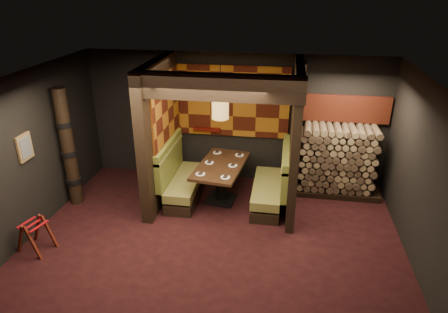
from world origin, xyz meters
TOP-DOWN VIEW (x-y plane):
  - floor at (0.00, 0.00)m, footprint 6.50×5.50m
  - ceiling at (0.00, 0.00)m, footprint 6.50×5.50m
  - wall_back at (0.00, 2.76)m, footprint 6.50×0.02m
  - wall_front at (0.00, -2.76)m, footprint 6.50×0.02m
  - wall_left at (-3.26, 0.00)m, footprint 0.02×5.50m
  - wall_right at (3.26, 0.00)m, footprint 0.02×5.50m
  - partition_left at (-1.35, 1.65)m, footprint 0.20×2.20m
  - partition_right at (1.30, 1.70)m, footprint 0.15×2.10m
  - header_beam at (-0.02, 0.70)m, footprint 2.85×0.18m
  - tapa_back_panel at (-0.02, 2.71)m, footprint 2.40×0.06m
  - tapa_side_panel at (-1.23, 1.82)m, footprint 0.04×1.85m
  - lacquer_shelf at (-0.60, 2.65)m, footprint 0.60×0.12m
  - booth_bench_left at (-0.96, 1.65)m, footprint 0.68×1.60m
  - booth_bench_right at (0.93, 1.65)m, footprint 0.68×1.60m
  - dining_table at (-0.11, 1.63)m, footprint 1.04×1.66m
  - place_settings at (-0.11, 1.63)m, footprint 0.80×1.31m
  - pendant_lamp at (-0.11, 1.58)m, footprint 0.32×0.32m
  - framed_picture at (-3.22, 0.10)m, footprint 0.05×0.36m
  - luggage_rack at (-2.93, -0.49)m, footprint 0.65×0.53m
  - totem_column at (-3.05, 1.10)m, footprint 0.31×0.31m
  - firewood_stack at (2.29, 2.35)m, footprint 1.73×0.70m
  - mosaic_header at (2.29, 2.68)m, footprint 1.83×0.10m
  - bay_front_post at (1.39, 1.96)m, footprint 0.08×0.08m

SIDE VIEW (x-z plane):
  - floor at x=0.00m, z-range -0.02..0.00m
  - luggage_rack at x=-2.93m, z-range 0.00..0.61m
  - booth_bench_left at x=-0.96m, z-range -0.17..0.97m
  - booth_bench_right at x=0.93m, z-range -0.17..0.97m
  - dining_table at x=-0.11m, z-range 0.18..1.01m
  - firewood_stack at x=2.29m, z-range 0.00..1.50m
  - place_settings at x=-0.11m, z-range 0.82..0.85m
  - lacquer_shelf at x=-0.60m, z-range 1.15..1.21m
  - totem_column at x=-3.05m, z-range -0.01..2.39m
  - wall_back at x=0.00m, z-range 0.00..2.85m
  - wall_front at x=0.00m, z-range 0.00..2.85m
  - wall_left at x=-3.26m, z-range 0.00..2.85m
  - wall_right at x=3.26m, z-range 0.00..2.85m
  - partition_left at x=-1.35m, z-range 0.00..2.85m
  - partition_right at x=1.30m, z-range 0.00..2.85m
  - bay_front_post at x=1.39m, z-range 0.00..2.85m
  - framed_picture at x=-3.22m, z-range 1.39..1.85m
  - mosaic_header at x=2.29m, z-range 1.50..2.06m
  - tapa_back_panel at x=-0.02m, z-range 1.04..2.60m
  - tapa_side_panel at x=-1.23m, z-range 1.12..2.58m
  - pendant_lamp at x=-0.11m, z-range 1.51..2.56m
  - header_beam at x=-0.02m, z-range 2.41..2.85m
  - ceiling at x=0.00m, z-range 2.85..2.87m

